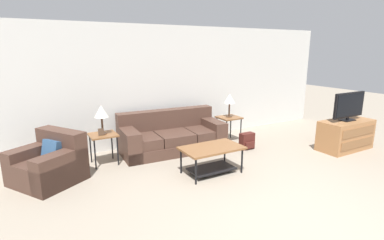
% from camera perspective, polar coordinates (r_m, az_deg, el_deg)
% --- Properties ---
extents(ground_plane, '(24.00, 24.00, 0.00)m').
position_cam_1_polar(ground_plane, '(4.11, 21.88, -18.35)').
color(ground_plane, gray).
extents(wall_back, '(9.11, 0.06, 2.60)m').
position_cam_1_polar(wall_back, '(6.80, -4.65, 6.64)').
color(wall_back, silver).
rests_on(wall_back, ground_plane).
extents(couch, '(2.19, 1.09, 0.82)m').
position_cam_1_polar(couch, '(6.33, -3.90, -3.18)').
color(couch, '#4C3328').
rests_on(couch, ground_plane).
extents(armchair, '(1.25, 1.27, 0.80)m').
position_cam_1_polar(armchair, '(5.38, -25.55, -7.62)').
color(armchair, '#4C3328').
rests_on(armchair, ground_plane).
extents(coffee_table, '(1.04, 0.62, 0.47)m').
position_cam_1_polar(coffee_table, '(5.16, 3.76, -6.47)').
color(coffee_table, brown).
rests_on(coffee_table, ground_plane).
extents(side_table_left, '(0.48, 0.47, 0.58)m').
position_cam_1_polar(side_table_left, '(5.74, -16.57, -3.23)').
color(side_table_left, brown).
rests_on(side_table_left, ground_plane).
extents(side_table_right, '(0.48, 0.47, 0.58)m').
position_cam_1_polar(side_table_right, '(6.93, 7.04, 0.06)').
color(side_table_right, brown).
rests_on(side_table_right, ground_plane).
extents(table_lamp_left, '(0.26, 0.26, 0.54)m').
position_cam_1_polar(table_lamp_left, '(5.63, -16.89, 1.45)').
color(table_lamp_left, '#472D1E').
rests_on(table_lamp_left, side_table_left).
extents(table_lamp_right, '(0.26, 0.26, 0.54)m').
position_cam_1_polar(table_lamp_right, '(6.83, 7.16, 3.97)').
color(table_lamp_right, '#472D1E').
rests_on(table_lamp_right, side_table_right).
extents(tv_console, '(1.21, 0.56, 0.63)m').
position_cam_1_polar(tv_console, '(7.15, 27.19, -2.54)').
color(tv_console, '#A87042').
rests_on(tv_console, ground_plane).
extents(television, '(0.92, 0.20, 0.59)m').
position_cam_1_polar(television, '(7.02, 27.74, 2.43)').
color(television, black).
rests_on(television, tv_console).
extents(backpack, '(0.31, 0.24, 0.34)m').
position_cam_1_polar(backpack, '(6.54, 10.44, -3.99)').
color(backpack, '#4C1E19').
rests_on(backpack, ground_plane).
extents(picture_frame, '(0.10, 0.04, 0.13)m').
position_cam_1_polar(picture_frame, '(5.63, -16.93, -2.18)').
color(picture_frame, '#4C3828').
rests_on(picture_frame, side_table_left).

